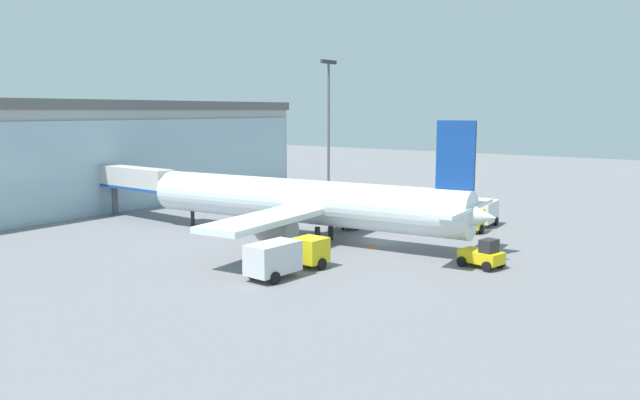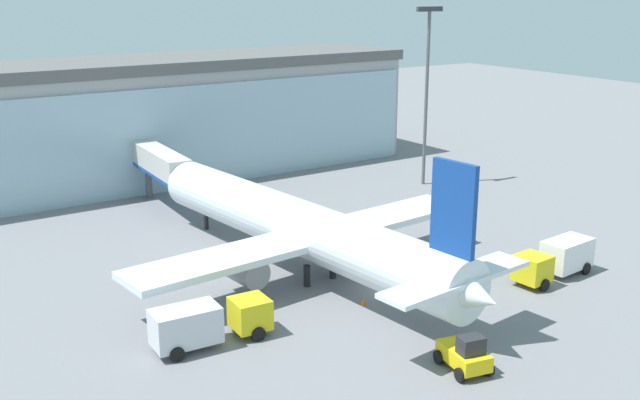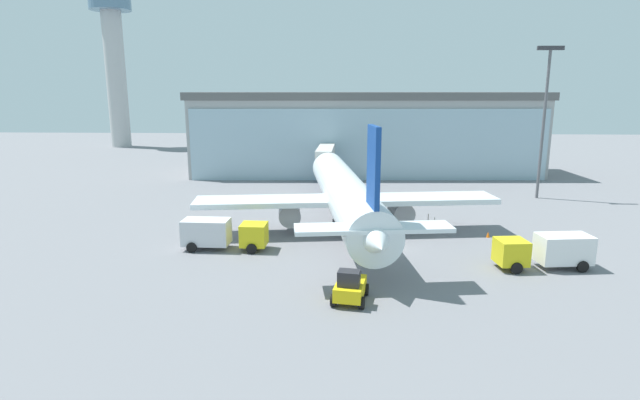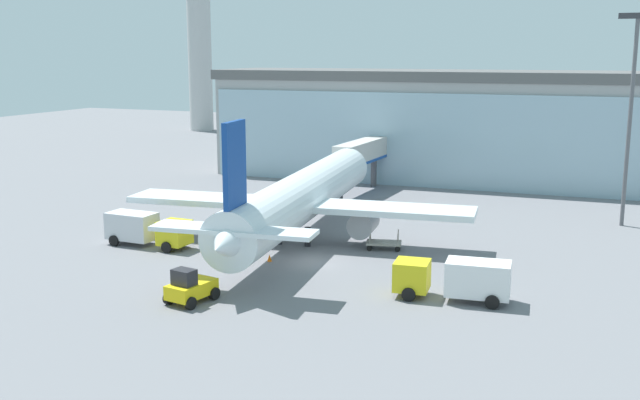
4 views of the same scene
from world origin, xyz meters
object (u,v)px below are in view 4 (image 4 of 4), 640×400
object	(u,v)px
apron_light_mast	(631,102)
fuel_truck	(456,278)
catering_truck	(146,228)
control_tower	(198,13)
safety_cone_nose	(270,258)
safety_cone_wingtip	(453,260)
jet_bridge	(361,153)
airplane	(301,198)
baggage_cart	(384,243)
pushback_tug	(190,288)

from	to	relation	value
apron_light_mast	fuel_truck	xyz separation A→B (m)	(-9.36, -26.55, -9.74)
catering_truck	control_tower	bearing A→B (deg)	120.46
safety_cone_nose	safety_cone_wingtip	size ratio (longest dim) A/B	1.00
jet_bridge	airplane	xyz separation A→B (m)	(2.60, -22.37, -0.81)
jet_bridge	control_tower	size ratio (longest dim) A/B	0.31
fuel_truck	safety_cone_nose	world-z (taller)	fuel_truck
airplane	safety_cone_nose	world-z (taller)	airplane
fuel_truck	jet_bridge	bearing A→B (deg)	-67.40
jet_bridge	apron_light_mast	distance (m)	29.11
control_tower	apron_light_mast	size ratio (longest dim) A/B	1.94
baggage_cart	safety_cone_wingtip	bearing A→B (deg)	146.95
safety_cone_wingtip	jet_bridge	bearing A→B (deg)	123.19
baggage_cart	safety_cone_nose	distance (m)	9.67
control_tower	safety_cone_wingtip	bearing A→B (deg)	-47.97
safety_cone_nose	safety_cone_wingtip	xyz separation A→B (m)	(12.94, 4.83, 0.00)
fuel_truck	safety_cone_wingtip	distance (m)	8.60
catering_truck	jet_bridge	bearing A→B (deg)	76.12
control_tower	pushback_tug	distance (m)	108.83
control_tower	baggage_cart	size ratio (longest dim) A/B	11.75
fuel_truck	pushback_tug	size ratio (longest dim) A/B	2.17
apron_light_mast	fuel_truck	size ratio (longest dim) A/B	2.52
apron_light_mast	catering_truck	size ratio (longest dim) A/B	2.57
jet_bridge	apron_light_mast	size ratio (longest dim) A/B	0.60
jet_bridge	pushback_tug	bearing A→B (deg)	-174.39
airplane	pushback_tug	bearing A→B (deg)	173.59
fuel_truck	pushback_tug	distance (m)	16.90
apron_light_mast	airplane	bearing A→B (deg)	-147.38
apron_light_mast	airplane	xyz separation A→B (m)	(-24.97, -15.98, -7.62)
pushback_tug	safety_cone_nose	distance (m)	10.42
control_tower	fuel_truck	size ratio (longest dim) A/B	4.89
jet_bridge	control_tower	xyz separation A→B (m)	(-52.35, 51.31, 18.57)
control_tower	airplane	distance (m)	93.94
control_tower	airplane	xyz separation A→B (m)	(54.95, -73.68, -19.38)
jet_bridge	pushback_tug	world-z (taller)	jet_bridge
airplane	baggage_cart	distance (m)	8.11
apron_light_mast	baggage_cart	xyz separation A→B (m)	(-17.48, -16.33, -10.71)
safety_cone_nose	safety_cone_wingtip	distance (m)	13.81
control_tower	pushback_tug	xyz separation A→B (m)	(55.16, -91.20, -22.00)
airplane	catering_truck	size ratio (longest dim) A/B	4.96
jet_bridge	airplane	world-z (taller)	airplane
fuel_truck	apron_light_mast	bearing A→B (deg)	-115.75
airplane	pushback_tug	xyz separation A→B (m)	(0.21, -17.52, -2.61)
catering_truck	baggage_cart	xyz separation A→B (m)	(18.27, 6.55, -0.97)
fuel_truck	safety_cone_wingtip	size ratio (longest dim) A/B	13.63
apron_light_mast	airplane	world-z (taller)	apron_light_mast
pushback_tug	safety_cone_nose	world-z (taller)	pushback_tug
jet_bridge	fuel_truck	bearing A→B (deg)	-149.49
catering_truck	fuel_truck	size ratio (longest dim) A/B	0.98
apron_light_mast	pushback_tug	xyz separation A→B (m)	(-24.76, -33.50, -10.24)
apron_light_mast	airplane	distance (m)	30.61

